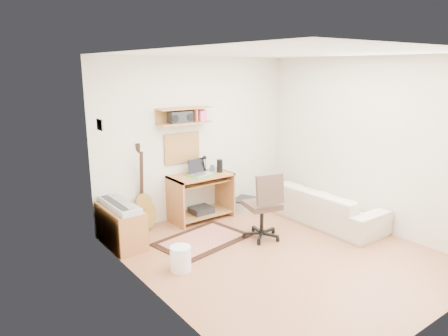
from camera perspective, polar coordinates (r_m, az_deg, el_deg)
floor at (r=5.67m, az=7.74°, el=-11.78°), size 3.60×4.00×0.01m
ceiling at (r=5.12m, az=8.72°, el=15.62°), size 3.60×4.00×0.01m
back_wall at (r=6.78m, az=-3.81°, el=4.20°), size 3.60×0.01×2.60m
left_wall at (r=4.20m, az=-9.63°, el=-2.02°), size 0.01×4.00×2.60m
right_wall at (r=6.61m, az=19.42°, el=3.20°), size 0.01×4.00×2.60m
wall_shelf at (r=6.46m, az=-5.49°, el=7.27°), size 0.90×0.25×0.26m
cork_board at (r=6.63m, az=-5.86°, el=2.79°), size 0.64×0.03×0.49m
wall_photo at (r=5.48m, az=-16.89°, el=5.77°), size 0.02×0.20×0.15m
desk at (r=6.71m, az=-3.22°, el=-4.03°), size 1.00×0.55×0.75m
laptop at (r=6.56m, az=-3.18°, el=0.10°), size 0.38×0.38×0.25m
speaker at (r=6.73m, az=-0.60°, el=0.30°), size 0.10×0.10×0.21m
desk_lamp at (r=6.78m, az=-2.59°, el=0.68°), size 0.09×0.09×0.28m
pencil_cup at (r=6.83m, az=-1.64°, el=0.03°), size 0.07×0.07×0.10m
boombox at (r=6.41m, az=-6.15°, el=7.03°), size 0.37×0.17×0.19m
rug at (r=6.02m, az=-3.05°, el=-9.93°), size 1.40×1.06×0.02m
task_chair at (r=5.93m, az=5.33°, el=-5.16°), size 0.62×0.62×1.01m
cabinet at (r=5.96m, az=-14.18°, el=-7.84°), size 0.40×0.90×0.55m
music_keyboard at (r=5.85m, az=-14.37°, el=-4.97°), size 0.28×0.90×0.08m
guitar at (r=6.29m, az=-11.13°, el=-2.69°), size 0.40×0.30×1.34m
waste_basket at (r=5.16m, az=-6.06°, el=-12.42°), size 0.34×0.34×0.31m
printer at (r=7.27m, az=2.87°, el=-4.99°), size 0.56×0.51×0.17m
sofa at (r=6.74m, az=13.87°, el=-4.33°), size 0.56×1.93×0.76m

